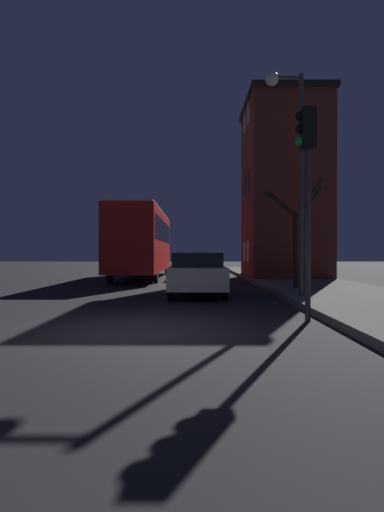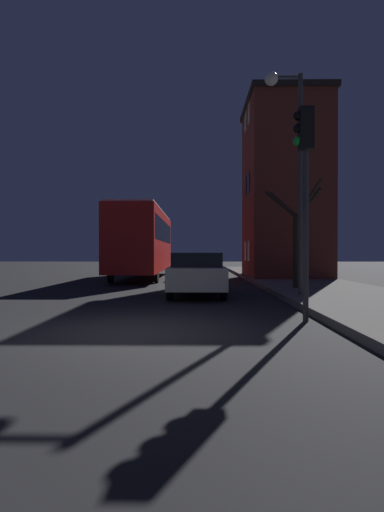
# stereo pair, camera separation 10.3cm
# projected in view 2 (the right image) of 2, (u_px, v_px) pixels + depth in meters

# --- Properties ---
(ground_plane) EXTENTS (120.00, 120.00, 0.00)m
(ground_plane) POSITION_uv_depth(u_px,v_px,m) (129.00, 333.00, 7.29)
(ground_plane) COLOR black
(brick_building) EXTENTS (4.34, 5.65, 9.79)m
(brick_building) POSITION_uv_depth(u_px,v_px,m) (284.00, 188.00, 22.34)
(brick_building) COLOR brown
(brick_building) RESTS_ON sidewalk
(streetlamp) EXTENTS (1.18, 0.42, 6.86)m
(streetlamp) POSITION_uv_depth(u_px,v_px,m) (290.00, 145.00, 12.26)
(streetlamp) COLOR #38383A
(streetlamp) RESTS_ON sidewalk
(traffic_light) EXTENTS (0.43, 0.24, 4.57)m
(traffic_light) POSITION_uv_depth(u_px,v_px,m) (305.00, 169.00, 8.51)
(traffic_light) COLOR #38383A
(traffic_light) RESTS_ON ground
(bare_tree) EXTENTS (2.12, 1.85, 4.03)m
(bare_tree) POSITION_uv_depth(u_px,v_px,m) (296.00, 233.00, 14.90)
(bare_tree) COLOR #2D2319
(bare_tree) RESTS_ON sidewalk
(bus) EXTENTS (2.44, 11.32, 3.87)m
(bus) POSITION_uv_depth(u_px,v_px,m) (144.00, 239.00, 23.12)
(bus) COLOR red
(bus) RESTS_ON ground
(car_near_lane) EXTENTS (1.85, 4.58, 1.48)m
(car_near_lane) POSITION_uv_depth(u_px,v_px,m) (197.00, 273.00, 13.79)
(car_near_lane) COLOR beige
(car_near_lane) RESTS_ON ground
(car_mid_lane) EXTENTS (1.82, 4.41, 1.46)m
(car_mid_lane) POSITION_uv_depth(u_px,v_px,m) (197.00, 265.00, 22.60)
(car_mid_lane) COLOR #B21E19
(car_mid_lane) RESTS_ON ground
(car_far_lane) EXTENTS (1.74, 4.19, 1.48)m
(car_far_lane) POSITION_uv_depth(u_px,v_px,m) (200.00, 262.00, 30.97)
(car_far_lane) COLOR #B7BABF
(car_far_lane) RESTS_ON ground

